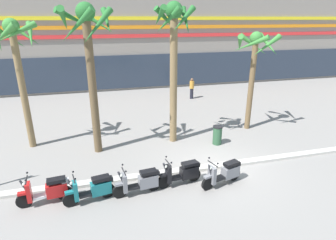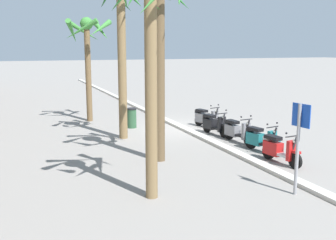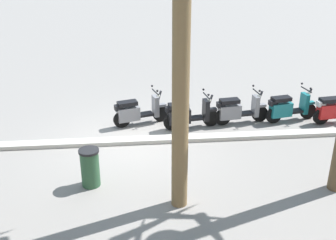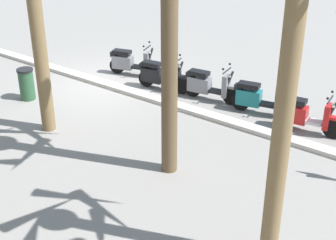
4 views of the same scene
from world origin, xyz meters
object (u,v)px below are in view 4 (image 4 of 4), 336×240
object	(u,v)px
scooter_grey_mid_centre	(208,85)
scooter_grey_last_in_row	(131,62)
scooter_red_mid_rear	(304,115)
scooter_black_gap_after_mid	(160,75)
scooter_teal_lead_nearest	(258,98)
litter_bin	(27,84)

from	to	relation	value
scooter_grey_mid_centre	scooter_grey_last_in_row	world-z (taller)	same
scooter_red_mid_rear	scooter_grey_last_in_row	xyz separation A→B (m)	(6.23, -0.43, -0.01)
scooter_red_mid_rear	scooter_black_gap_after_mid	xyz separation A→B (m)	(4.71, -0.04, -0.01)
scooter_grey_mid_centre	scooter_black_gap_after_mid	bearing A→B (deg)	7.21
scooter_black_gap_after_mid	scooter_red_mid_rear	bearing A→B (deg)	179.52
scooter_grey_mid_centre	scooter_grey_last_in_row	xyz separation A→B (m)	(3.14, -0.19, -0.01)
scooter_teal_lead_nearest	scooter_black_gap_after_mid	xyz separation A→B (m)	(3.25, 0.23, -0.00)
scooter_black_gap_after_mid	scooter_grey_last_in_row	size ratio (longest dim) A/B	1.00
scooter_red_mid_rear	scooter_black_gap_after_mid	size ratio (longest dim) A/B	1.00
scooter_grey_last_in_row	scooter_grey_mid_centre	bearing A→B (deg)	176.52
scooter_black_gap_after_mid	litter_bin	xyz separation A→B (m)	(2.72, 2.95, 0.03)
scooter_teal_lead_nearest	scooter_grey_mid_centre	xyz separation A→B (m)	(1.64, 0.03, -0.00)
scooter_grey_mid_centre	scooter_black_gap_after_mid	world-z (taller)	same
scooter_teal_lead_nearest	litter_bin	bearing A→B (deg)	28.02
scooter_grey_mid_centre	litter_bin	size ratio (longest dim) A/B	1.87
scooter_grey_mid_centre	scooter_grey_last_in_row	distance (m)	3.15
scooter_black_gap_after_mid	scooter_teal_lead_nearest	bearing A→B (deg)	-175.95
scooter_grey_mid_centre	litter_bin	bearing A→B (deg)	36.01
scooter_grey_mid_centre	scooter_grey_last_in_row	size ratio (longest dim) A/B	1.00
scooter_black_gap_after_mid	litter_bin	bearing A→B (deg)	47.30
scooter_black_gap_after_mid	scooter_grey_mid_centre	bearing A→B (deg)	-172.79
scooter_grey_last_in_row	litter_bin	xyz separation A→B (m)	(1.19, 3.34, 0.03)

